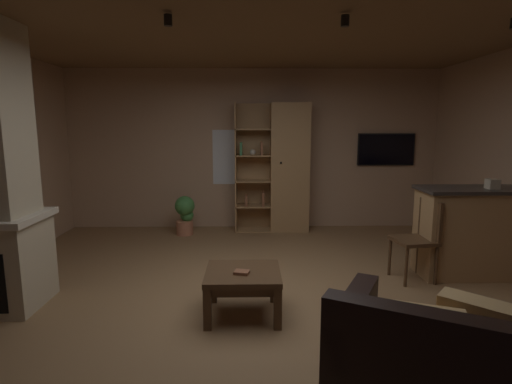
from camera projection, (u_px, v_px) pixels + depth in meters
The scene contains 15 objects.
floor at pixel (257, 303), 4.03m from camera, with size 6.21×6.15×0.02m, color olive.
wall_back at pixel (253, 150), 6.87m from camera, with size 6.33×0.06×2.67m, color tan.
ceiling at pixel (257, 19), 3.59m from camera, with size 6.21×6.15×0.02m, color brown.
window_pane_back at pixel (232, 157), 6.85m from camera, with size 0.65×0.01×0.92m, color white.
bookshelf_cabinet at pixel (284, 168), 6.66m from camera, with size 1.21×0.41×2.10m.
kitchen_bar_counter at pixel (484, 232), 4.69m from camera, with size 1.52×0.58×1.04m.
tissue_box at pixel (492, 184), 4.52m from camera, with size 0.12×0.12×0.11m, color #BFB299.
leather_couch at pixel (464, 382), 2.28m from camera, with size 1.69×1.47×0.84m.
coffee_table at pixel (243, 280), 3.72m from camera, with size 0.68×0.63×0.42m.
table_book_0 at pixel (242, 272), 3.63m from camera, with size 0.13×0.10×0.03m, color brown.
dining_chair at pixel (421, 234), 4.55m from camera, with size 0.48×0.48×0.92m.
potted_floor_plant at pixel (185, 214), 6.49m from camera, with size 0.32×0.32×0.63m.
wall_mounted_tv at pixel (386, 149), 6.85m from camera, with size 0.96×0.06×0.54m.
track_light_spot_1 at pixel (168, 20), 3.32m from camera, with size 0.07×0.07×0.09m, color black.
track_light_spot_2 at pixel (345, 21), 3.34m from camera, with size 0.07×0.07×0.09m, color black.
Camera 1 is at (-0.07, -3.79, 1.74)m, focal length 28.37 mm.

